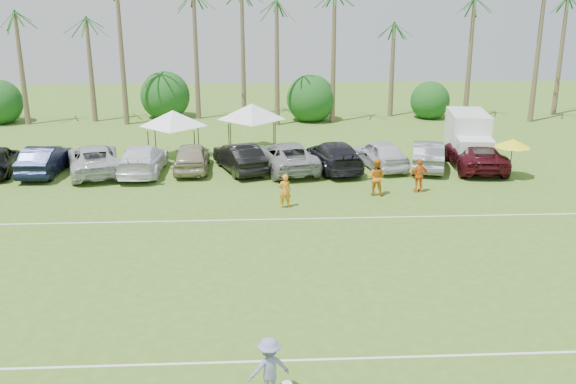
{
  "coord_description": "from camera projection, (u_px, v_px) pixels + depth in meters",
  "views": [
    {
      "loc": [
        1.33,
        -14.24,
        10.3
      ],
      "look_at": [
        2.81,
        13.17,
        1.6
      ],
      "focal_mm": 40.0,
      "sensor_mm": 36.0,
      "label": 1
    }
  ],
  "objects": [
    {
      "name": "palm_tree_5",
      "position": [
        235.0,
        15.0,
        50.24
      ],
      "size": [
        2.4,
        2.4,
        9.9
      ],
      "color": "brown",
      "rests_on": "ground"
    },
    {
      "name": "parked_car_10",
      "position": [
        475.0,
        155.0,
        38.34
      ],
      "size": [
        3.29,
        6.29,
        1.69
      ],
      "primitive_type": "imported",
      "rotation": [
        0.0,
        0.0,
        3.06
      ],
      "color": "#440D16",
      "rests_on": "ground"
    },
    {
      "name": "parked_car_9",
      "position": [
        428.0,
        155.0,
        38.35
      ],
      "size": [
        3.01,
        5.41,
        1.69
      ],
      "primitive_type": "imported",
      "rotation": [
        0.0,
        0.0,
        2.89
      ],
      "color": "slate",
      "rests_on": "ground"
    },
    {
      "name": "frisbee_player",
      "position": [
        269.0,
        368.0,
        16.74
      ],
      "size": [
        1.24,
        0.92,
        1.72
      ],
      "rotation": [
        0.0,
        0.0,
        3.42
      ],
      "color": "#8181B7",
      "rests_on": "ground"
    },
    {
      "name": "bush_tree_1",
      "position": [
        165.0,
        97.0,
        52.87
      ],
      "size": [
        4.0,
        4.0,
        4.0
      ],
      "color": "brown",
      "rests_on": "ground"
    },
    {
      "name": "palm_tree_6",
      "position": [
        286.0,
        4.0,
        50.19
      ],
      "size": [
        2.4,
        2.4,
        10.9
      ],
      "color": "brown",
      "rests_on": "ground"
    },
    {
      "name": "palm_tree_9",
      "position": [
        461.0,
        15.0,
        51.17
      ],
      "size": [
        2.4,
        2.4,
        9.9
      ],
      "color": "brown",
      "rests_on": "ground"
    },
    {
      "name": "palm_tree_2",
      "position": [
        79.0,
        4.0,
        49.36
      ],
      "size": [
        2.4,
        2.4,
        10.9
      ],
      "color": "brown",
      "rests_on": "ground"
    },
    {
      "name": "box_truck",
      "position": [
        469.0,
        136.0,
        39.82
      ],
      "size": [
        2.99,
        5.99,
        2.96
      ],
      "rotation": [
        0.0,
        0.0,
        -0.15
      ],
      "color": "silver",
      "rests_on": "ground"
    },
    {
      "name": "sideline_player_a",
      "position": [
        285.0,
        191.0,
        31.45
      ],
      "size": [
        0.67,
        0.5,
        1.69
      ],
      "primitive_type": "imported",
      "rotation": [
        0.0,
        0.0,
        3.3
      ],
      "color": "orange",
      "rests_on": "ground"
    },
    {
      "name": "bush_tree_3",
      "position": [
        427.0,
        95.0,
        54.0
      ],
      "size": [
        4.0,
        4.0,
        4.0
      ],
      "color": "brown",
      "rests_on": "ground"
    },
    {
      "name": "canopy_tent_left",
      "position": [
        173.0,
        110.0,
        40.29
      ],
      "size": [
        4.35,
        4.35,
        3.53
      ],
      "color": "black",
      "rests_on": "ground"
    },
    {
      "name": "sideline_player_b",
      "position": [
        376.0,
        177.0,
        33.31
      ],
      "size": [
        1.15,
        1.03,
        1.94
      ],
      "primitive_type": "imported",
      "rotation": [
        0.0,
        0.0,
        2.76
      ],
      "color": "orange",
      "rests_on": "ground"
    },
    {
      "name": "parked_car_8",
      "position": [
        380.0,
        154.0,
        38.53
      ],
      "size": [
        2.99,
        5.27,
        1.69
      ],
      "primitive_type": "imported",
      "rotation": [
        0.0,
        0.0,
        3.35
      ],
      "color": "silver",
      "rests_on": "ground"
    },
    {
      "name": "canopy_tent_right",
      "position": [
        252.0,
        104.0,
        41.87
      ],
      "size": [
        4.56,
        4.56,
        3.7
      ],
      "color": "black",
      "rests_on": "ground"
    },
    {
      "name": "parked_car_6",
      "position": [
        287.0,
        156.0,
        38.01
      ],
      "size": [
        3.93,
        6.51,
        1.69
      ],
      "primitive_type": "imported",
      "rotation": [
        0.0,
        0.0,
        3.34
      ],
      "color": "gray",
      "rests_on": "ground"
    },
    {
      "name": "parked_car_3",
      "position": [
        142.0,
        159.0,
        37.33
      ],
      "size": [
        2.49,
        5.87,
        1.69
      ],
      "primitive_type": "imported",
      "rotation": [
        0.0,
        0.0,
        3.12
      ],
      "color": "white",
      "rests_on": "ground"
    },
    {
      "name": "palm_tree_8",
      "position": [
        398.0,
        26.0,
        51.18
      ],
      "size": [
        2.4,
        2.4,
        8.9
      ],
      "color": "brown",
      "rests_on": "ground"
    },
    {
      "name": "parked_car_1",
      "position": [
        45.0,
        160.0,
        37.21
      ],
      "size": [
        1.94,
        5.18,
        1.69
      ],
      "primitive_type": "imported",
      "rotation": [
        0.0,
        0.0,
        3.11
      ],
      "color": "black",
      "rests_on": "ground"
    },
    {
      "name": "field_lines",
      "position": [
        221.0,
        275.0,
        24.21
      ],
      "size": [
        80.0,
        12.1,
        0.01
      ],
      "color": "white",
      "rests_on": "ground"
    },
    {
      "name": "palm_tree_10",
      "position": [
        523.0,
        3.0,
        51.17
      ],
      "size": [
        2.4,
        2.4,
        10.9
      ],
      "color": "brown",
      "rests_on": "ground"
    },
    {
      "name": "market_umbrella",
      "position": [
        513.0,
        143.0,
        35.99
      ],
      "size": [
        2.05,
        2.05,
        2.28
      ],
      "color": "black",
      "rests_on": "ground"
    },
    {
      "name": "palm_tree_1",
      "position": [
        14.0,
        16.0,
        49.36
      ],
      "size": [
        2.4,
        2.4,
        9.9
      ],
      "color": "brown",
      "rests_on": "ground"
    },
    {
      "name": "bush_tree_2",
      "position": [
        309.0,
        96.0,
        53.48
      ],
      "size": [
        4.0,
        4.0,
        4.0
      ],
      "color": "brown",
      "rests_on": "ground"
    },
    {
      "name": "bush_tree_0",
      "position": [
        4.0,
        99.0,
        52.19
      ],
      "size": [
        4.0,
        4.0,
        4.0
      ],
      "color": "brown",
      "rests_on": "ground"
    },
    {
      "name": "parked_car_2",
      "position": [
        94.0,
        159.0,
        37.35
      ],
      "size": [
        4.42,
        6.62,
        1.69
      ],
      "primitive_type": "imported",
      "rotation": [
        0.0,
        0.0,
        3.43
      ],
      "color": "silver",
      "rests_on": "ground"
    },
    {
      "name": "parked_car_4",
      "position": [
        192.0,
        157.0,
        37.9
      ],
      "size": [
        2.12,
        5.0,
        1.69
      ],
      "primitive_type": "imported",
      "rotation": [
        0.0,
        0.0,
        3.17
      ],
      "color": "tan",
      "rests_on": "ground"
    },
    {
      "name": "parked_car_7",
      "position": [
        334.0,
        156.0,
        38.14
      ],
      "size": [
        3.33,
        6.14,
        1.69
      ],
      "primitive_type": "imported",
      "rotation": [
        0.0,
        0.0,
        3.31
      ],
      "color": "black",
      "rests_on": "ground"
    },
    {
      "name": "parked_car_5",
      "position": [
        239.0,
        157.0,
        37.79
      ],
      "size": [
        3.43,
        5.43,
        1.69
      ],
      "primitive_type": "imported",
      "rotation": [
        0.0,
        0.0,
        3.49
      ],
      "color": "black",
      "rests_on": "ground"
    },
    {
      "name": "palm_tree_4",
      "position": [
        184.0,
        27.0,
        50.3
      ],
      "size": [
        2.4,
        2.4,
        8.9
      ],
      "color": "brown",
      "rests_on": "ground"
    },
    {
      "name": "sideline_player_c",
      "position": [
        419.0,
        176.0,
        33.8
      ],
      "size": [
        1.13,
        0.61,
        1.83
      ],
      "primitive_type": "imported",
      "rotation": [
        0.0,
        0.0,
        3.3
      ],
      "color": "orange",
      "rests_on": "ground"
    }
  ]
}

